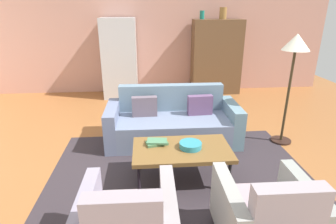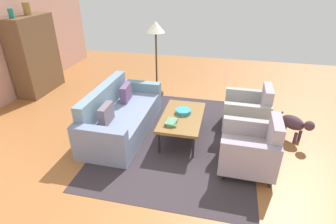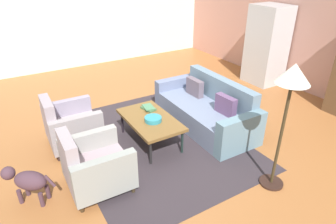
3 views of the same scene
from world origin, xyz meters
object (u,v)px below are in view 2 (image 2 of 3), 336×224
object	(u,v)px
vase_round	(27,8)
book_stack	(171,122)
armchair_right	(249,113)
dog	(295,124)
armchair_left	(252,150)
fruit_bowl	(183,111)
coffee_table	(182,118)
vase_tall	(11,13)
cabinet	(35,55)
couch	(119,117)
floor_lamp	(156,34)

from	to	relation	value
vase_round	book_stack	bearing A→B (deg)	-115.51
armchair_right	dog	size ratio (longest dim) A/B	1.56
armchair_left	vase_round	distance (m)	5.61
fruit_bowl	vase_round	distance (m)	4.29
coffee_table	book_stack	xyz separation A→B (m)	(-0.30, 0.13, 0.07)
vase_tall	vase_round	xyz separation A→B (m)	(0.50, 0.00, 0.04)
armchair_left	book_stack	world-z (taller)	armchair_left
coffee_table	fruit_bowl	bearing A→B (deg)	0.00
vase_round	coffee_table	bearing A→B (deg)	-110.89
fruit_bowl	vase_round	xyz separation A→B (m)	(1.35, 3.81, 1.45)
coffee_table	vase_round	distance (m)	4.35
armchair_right	fruit_bowl	world-z (taller)	armchair_right
book_stack	vase_tall	bearing A→B (deg)	71.16
cabinet	vase_tall	size ratio (longest dim) A/B	9.20
coffee_table	vase_round	size ratio (longest dim) A/B	4.48
armchair_left	vase_round	xyz separation A→B (m)	(2.05, 4.97, 1.59)
cabinet	vase_round	world-z (taller)	vase_round
coffee_table	armchair_left	size ratio (longest dim) A/B	1.36
couch	vase_tall	xyz separation A→B (m)	(0.95, 2.62, 1.61)
armchair_left	fruit_bowl	world-z (taller)	armchair_left
cabinet	dog	bearing A→B (deg)	-99.33
vase_round	floor_lamp	bearing A→B (deg)	-83.65
fruit_bowl	vase_tall	world-z (taller)	vase_tall
couch	coffee_table	size ratio (longest dim) A/B	1.76
book_stack	armchair_left	bearing A→B (deg)	-103.03
cabinet	floor_lamp	size ratio (longest dim) A/B	1.05
coffee_table	floor_lamp	size ratio (longest dim) A/B	0.70
coffee_table	floor_lamp	world-z (taller)	floor_lamp
couch	fruit_bowl	size ratio (longest dim) A/B	7.68
cabinet	coffee_table	bearing A→B (deg)	-109.55
book_stack	floor_lamp	size ratio (longest dim) A/B	0.17
couch	vase_round	distance (m)	3.42
couch	book_stack	bearing A→B (deg)	74.62
fruit_bowl	book_stack	xyz separation A→B (m)	(-0.41, 0.13, -0.01)
dog	floor_lamp	bearing A→B (deg)	-163.82
vase_round	armchair_right	bearing A→B (deg)	-99.75
armchair_right	vase_tall	size ratio (longest dim) A/B	4.50
vase_tall	floor_lamp	xyz separation A→B (m)	(0.82, -2.87, -0.45)
vase_round	fruit_bowl	bearing A→B (deg)	-109.50
couch	armchair_right	distance (m)	2.43
coffee_table	armchair_right	bearing A→B (deg)	-62.82
couch	cabinet	world-z (taller)	cabinet
couch	armchair_right	xyz separation A→B (m)	(0.60, -2.35, 0.06)
couch	floor_lamp	bearing A→B (deg)	172.43
cabinet	vase_round	bearing A→B (deg)	-2.71
book_stack	fruit_bowl	bearing A→B (deg)	-17.54
armchair_right	cabinet	bearing A→B (deg)	82.29
coffee_table	cabinet	bearing A→B (deg)	70.45
couch	floor_lamp	size ratio (longest dim) A/B	1.23
coffee_table	vase_tall	world-z (taller)	vase_tall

